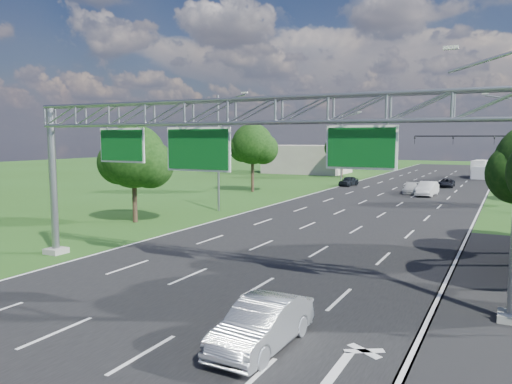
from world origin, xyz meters
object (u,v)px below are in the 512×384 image
Objects in this scene: silver_sedan at (262,324)px; box_truck at (480,170)px; traffic_signal at (481,147)px; sign_gantry at (233,126)px.

box_truck is (2.06, 73.79, 0.59)m from silver_sedan.
traffic_signal reaches higher than silver_sedan.
sign_gantry is 53.51m from traffic_signal.
traffic_signal is at bearing 82.32° from sign_gantry.
traffic_signal is 1.62× the size of box_truck.
silver_sedan is at bearing -53.62° from sign_gantry.
traffic_signal is at bearing -80.63° from box_truck.
sign_gantry is 5.22× the size of silver_sedan.
sign_gantry is 68.39m from box_truck.
sign_gantry is 1.92× the size of traffic_signal.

